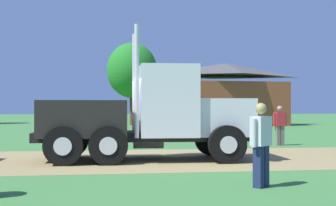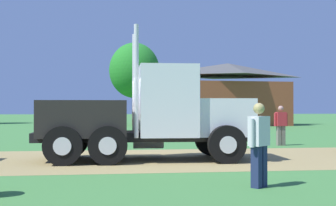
{
  "view_description": "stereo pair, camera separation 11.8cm",
  "coord_description": "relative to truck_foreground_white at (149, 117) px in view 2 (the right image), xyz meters",
  "views": [
    {
      "loc": [
        -1.21,
        -14.44,
        1.63
      ],
      "look_at": [
        0.85,
        0.46,
        1.78
      ],
      "focal_mm": 48.95,
      "sensor_mm": 36.0,
      "label": 1
    },
    {
      "loc": [
        -1.09,
        -14.46,
        1.63
      ],
      "look_at": [
        0.85,
        0.46,
        1.78
      ],
      "focal_mm": 48.95,
      "sensor_mm": 36.0,
      "label": 2
    }
  ],
  "objects": [
    {
      "name": "shed_building",
      "position": [
        9.72,
        27.0,
        1.41
      ],
      "size": [
        11.15,
        7.03,
        5.73
      ],
      "color": "brown",
      "rests_on": "ground_plane"
    },
    {
      "name": "dirt_track",
      "position": [
        -0.15,
        0.26,
        -1.35
      ],
      "size": [
        120.0,
        6.32,
        0.01
      ],
      "primitive_type": "cube",
      "color": "#958251",
      "rests_on": "ground_plane"
    },
    {
      "name": "visitor_standing_near",
      "position": [
        1.81,
        -5.16,
        -0.41
      ],
      "size": [
        0.52,
        0.49,
        1.73
      ],
      "color": "silver",
      "rests_on": "ground_plane"
    },
    {
      "name": "truck_foreground_white",
      "position": [
        0.0,
        0.0,
        0.0
      ],
      "size": [
        6.83,
        2.77,
        4.06
      ],
      "color": "black",
      "rests_on": "ground_plane"
    },
    {
      "name": "ground_plane",
      "position": [
        -0.15,
        0.26,
        -1.35
      ],
      "size": [
        200.0,
        200.0,
        0.0
      ],
      "primitive_type": "plane",
      "color": "#3E793A"
    },
    {
      "name": "tree_mid",
      "position": [
        1.15,
        28.65,
        3.75
      ],
      "size": [
        4.71,
        4.71,
        7.71
      ],
      "color": "#513823",
      "rests_on": "ground_plane"
    },
    {
      "name": "visitor_far_side",
      "position": [
        6.11,
        4.68,
        -0.43
      ],
      "size": [
        0.62,
        0.3,
        1.71
      ],
      "color": "#B22D33",
      "rests_on": "ground_plane"
    }
  ]
}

